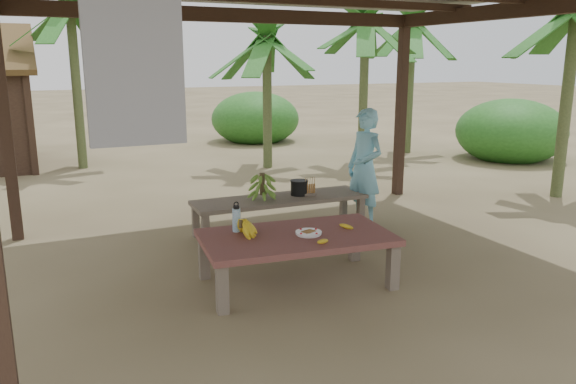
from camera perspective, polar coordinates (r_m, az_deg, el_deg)
name	(u,v)px	position (r m, az deg, el deg)	size (l,w,h in m)	color
ground	(309,265)	(6.02, 2.11, -7.40)	(80.00, 80.00, 0.00)	brown
work_table	(296,241)	(5.39, 0.85, -4.98)	(1.90, 1.19, 0.50)	brown
bench	(280,202)	(7.02, -0.78, -1.00)	(2.22, 0.67, 0.45)	brown
ripe_banana_bunch	(241,228)	(5.31, -4.81, -3.63)	(0.28, 0.24, 0.17)	yellow
plate	(309,233)	(5.36, 2.10, -4.18)	(0.25, 0.25, 0.04)	white
loose_banana_front	(323,241)	(5.11, 3.54, -5.03)	(0.04, 0.17, 0.04)	yellow
loose_banana_side	(346,226)	(5.58, 5.94, -3.50)	(0.04, 0.15, 0.04)	yellow
water_flask	(236,219)	(5.45, -5.26, -2.75)	(0.08, 0.08, 0.30)	#3D89BE
green_banana_stalk	(262,186)	(6.88, -2.63, 0.66)	(0.30, 0.30, 0.35)	#598C2D
cooking_pot	(299,188)	(7.12, 1.15, 0.42)	(0.22, 0.22, 0.18)	black
skewer_rack	(310,186)	(7.09, 2.21, 0.59)	(0.18, 0.08, 0.24)	#A57F47
woman	(365,168)	(7.34, 7.82, 2.46)	(0.56, 0.37, 1.53)	#7CCEEB
banana_plant_ne	(365,33)	(11.70, 7.86, 15.69)	(1.80, 1.80, 3.14)	#596638
banana_plant_n	(267,51)	(11.23, -2.17, 14.17)	(1.80, 1.80, 2.79)	#596638
banana_plant_nw	(71,18)	(11.93, -21.20, 16.12)	(1.80, 1.80, 3.40)	#596638
banana_plant_e	(575,26)	(9.73, 27.13, 14.78)	(1.80, 1.80, 3.11)	#596638
banana_plant_far	(412,35)	(13.42, 12.51, 15.31)	(1.80, 1.80, 3.17)	#596638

